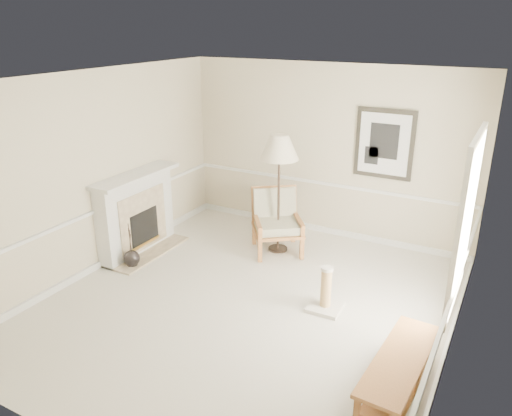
{
  "coord_description": "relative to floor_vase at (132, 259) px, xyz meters",
  "views": [
    {
      "loc": [
        2.83,
        -4.97,
        3.53
      ],
      "look_at": [
        -0.24,
        0.7,
        1.08
      ],
      "focal_mm": 35.0,
      "sensor_mm": 36.0,
      "label": 1
    }
  ],
  "objects": [
    {
      "name": "ground",
      "position": [
        2.06,
        -0.1,
        -0.13
      ],
      "size": [
        5.5,
        5.5,
        0.0
      ],
      "primitive_type": "plane",
      "color": "silver",
      "rests_on": "ground"
    },
    {
      "name": "room",
      "position": [
        2.2,
        -0.02,
        1.73
      ],
      "size": [
        5.04,
        5.54,
        2.92
      ],
      "color": "beige",
      "rests_on": "ground"
    },
    {
      "name": "fireplace",
      "position": [
        -0.28,
        0.5,
        0.51
      ],
      "size": [
        0.64,
        1.64,
        1.31
      ],
      "color": "white",
      "rests_on": "ground"
    },
    {
      "name": "floor_vase",
      "position": [
        0.0,
        0.0,
        0.0
      ],
      "size": [
        0.25,
        0.25,
        0.72
      ],
      "rotation": [
        0.0,
        0.0,
        0.05
      ],
      "color": "black",
      "rests_on": "ground"
    },
    {
      "name": "armchair",
      "position": [
        1.63,
        1.63,
        0.4
      ],
      "size": [
        1.08,
        1.09,
        1.0
      ],
      "rotation": [
        0.0,
        0.0,
        0.64
      ],
      "color": "#A36934",
      "rests_on": "ground"
    },
    {
      "name": "floor_lamp",
      "position": [
        1.68,
        1.59,
        1.53
      ],
      "size": [
        0.62,
        0.62,
        1.91
      ],
      "rotation": [
        0.0,
        0.0,
        -0.04
      ],
      "color": "black",
      "rests_on": "ground"
    },
    {
      "name": "bench",
      "position": [
        4.21,
        -0.84,
        0.15
      ],
      "size": [
        0.54,
        1.51,
        0.43
      ],
      "rotation": [
        0.0,
        0.0,
        -0.07
      ],
      "color": "#A36934",
      "rests_on": "ground"
    },
    {
      "name": "scratching_post",
      "position": [
        3.01,
        0.29,
        0.06
      ],
      "size": [
        0.44,
        0.44,
        0.61
      ],
      "rotation": [
        0.0,
        0.0,
        0.03
      ],
      "color": "white",
      "rests_on": "ground"
    }
  ]
}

